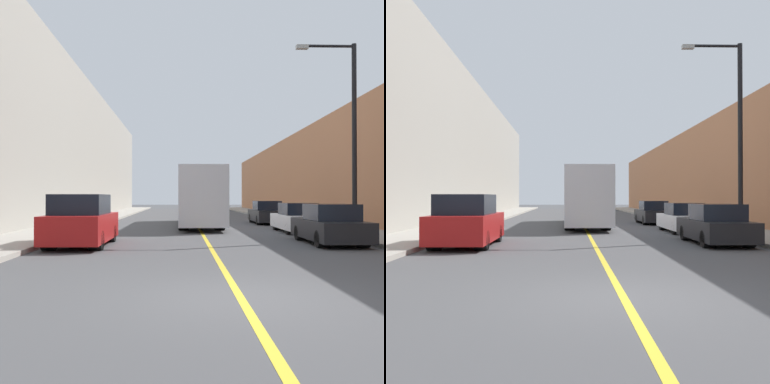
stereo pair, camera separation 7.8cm
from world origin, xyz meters
TOP-DOWN VIEW (x-y plane):
  - ground_plane at (0.00, 0.00)m, footprint 200.00×200.00m
  - sidewalk_left at (-7.50, 30.00)m, footprint 3.10×72.00m
  - sidewalk_right at (7.50, 30.00)m, footprint 3.10×72.00m
  - building_row_left at (-11.05, 30.00)m, footprint 4.00×72.00m
  - building_row_right at (11.05, 30.00)m, footprint 4.00×72.00m
  - road_center_line at (0.00, 30.00)m, footprint 0.16×72.00m
  - bus at (0.07, 20.26)m, footprint 2.50×12.72m
  - parked_suv_left at (-4.70, 8.62)m, footprint 2.02×4.65m
  - car_right_near at (4.68, 9.20)m, footprint 1.86×4.60m
  - car_right_mid at (4.90, 14.93)m, footprint 1.75×4.77m
  - car_right_far at (4.74, 22.27)m, footprint 1.81×4.71m
  - street_lamp_right at (6.05, 10.71)m, footprint 2.56×0.24m

SIDE VIEW (x-z plane):
  - ground_plane at x=0.00m, z-range 0.00..0.00m
  - road_center_line at x=0.00m, z-range 0.00..0.01m
  - sidewalk_left at x=-7.50m, z-range 0.00..0.16m
  - sidewalk_right at x=7.50m, z-range 0.00..0.16m
  - car_right_mid at x=4.90m, z-range -0.07..1.43m
  - car_right_near at x=4.68m, z-range -0.08..1.46m
  - car_right_far at x=4.74m, z-range -0.08..1.47m
  - parked_suv_left at x=-4.70m, z-range -0.07..1.83m
  - bus at x=0.07m, z-range 0.12..3.54m
  - building_row_right at x=11.05m, z-range 0.00..7.48m
  - street_lamp_right at x=6.05m, z-range 0.69..8.80m
  - building_row_left at x=-11.05m, z-range 0.00..11.99m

